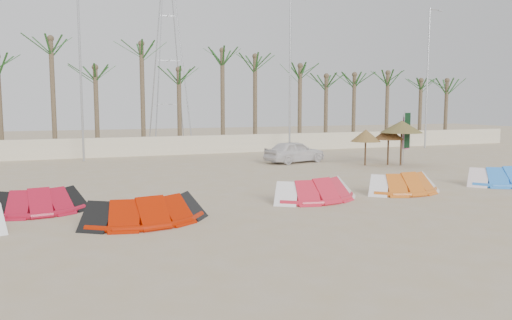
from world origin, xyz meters
name	(u,v)px	position (x,y,z in m)	size (l,w,h in m)	color
ground	(331,226)	(0.00, 0.00, 0.00)	(120.00, 120.00, 0.00)	#B5A58E
boundary_wall	(173,145)	(0.00, 22.00, 0.65)	(60.00, 0.30, 1.30)	beige
palm_line	(177,63)	(0.67, 23.50, 6.44)	(52.00, 4.00, 7.70)	brown
lamp_b	(81,67)	(-5.96, 20.00, 5.77)	(1.25, 0.14, 11.00)	#A5A8AD
lamp_c	(291,72)	(8.04, 20.00, 5.77)	(1.25, 0.14, 11.00)	#A5A8AD
lamp_d	(428,76)	(20.04, 20.00, 5.77)	(1.25, 0.14, 11.00)	#A5A8AD
pylon	(170,147)	(1.00, 28.00, 0.00)	(3.00, 3.00, 14.00)	#A5A8AD
kite_red_left	(39,200)	(-7.94, 5.08, 0.42)	(3.19, 1.90, 0.90)	#A91028
kite_red_mid	(145,208)	(-4.93, 2.52, 0.42)	(3.86, 2.08, 0.90)	#A41700
kite_red_right	(313,188)	(1.43, 3.85, 0.42)	(3.66, 2.06, 0.90)	red
kite_orange	(400,182)	(5.39, 3.90, 0.42)	(3.21, 1.59, 0.90)	orange
kite_blue	(500,175)	(10.75, 4.00, 0.42)	(3.66, 1.91, 0.90)	#2C7FE7
parasol_left	(366,136)	(9.07, 11.98, 1.72)	(1.73, 1.73, 2.07)	#4C331E
parasol_mid	(402,127)	(10.97, 11.23, 2.23)	(2.44, 2.44, 2.58)	#4C331E
parasol_right	(389,133)	(10.42, 11.69, 1.83)	(1.76, 1.76, 2.19)	#4C331E
flag_pink	(405,135)	(11.80, 11.97, 1.72)	(0.45, 0.10, 2.91)	#A5A8AD
flag_green	(407,132)	(11.60, 11.59, 1.89)	(0.45, 0.04, 3.19)	#A5A8AD
car	(295,152)	(5.86, 14.69, 0.66)	(1.56, 3.88, 1.32)	silver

